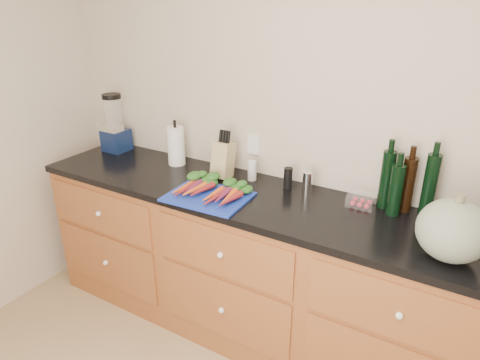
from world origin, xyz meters
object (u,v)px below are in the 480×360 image
Objects in this scene: squash at (453,230)px; knife_block at (223,160)px; cutting_board at (208,197)px; blender_appliance at (115,126)px; paper_towel at (176,146)px; tomato_box at (361,200)px; carrots at (212,189)px.

knife_block is at bearing 168.29° from squash.
knife_block reaches higher than cutting_board.
blender_appliance is 0.54m from paper_towel.
squash is 0.72× the size of blender_appliance.
tomato_box reaches higher than cutting_board.
paper_towel reaches higher than cutting_board.
tomato_box is at bearing 20.92° from carrots.
tomato_box is (0.75, 0.29, -0.00)m from carrots.
paper_towel is at bearing -179.53° from tomato_box.
cutting_board is 0.58m from paper_towel.
blender_appliance is at bearing -179.77° from paper_towel.
cutting_board is 0.33m from knife_block.
carrots is 1.21m from squash.
blender_appliance is at bearing -179.60° from tomato_box.
blender_appliance is 0.92m from knife_block.
paper_towel reaches higher than carrots.
blender_appliance is at bearing 164.82° from carrots.
cutting_board is at bearing -34.31° from paper_towel.
cutting_board is 3.17× the size of tomato_box.
carrots is 1.06m from blender_appliance.
cutting_board is 0.05m from carrots.
squash is at bearing 1.48° from cutting_board.
paper_towel is 0.38m from knife_block.
paper_towel is (-0.47, 0.28, 0.09)m from carrots.
squash is 0.55m from tomato_box.
knife_block is (-0.09, 0.26, 0.07)m from carrots.
blender_appliance reaches higher than cutting_board.
carrots is 1.82× the size of knife_block.
carrots is 0.28m from knife_block.
cutting_board is at bearing -178.52° from squash.
cutting_board is 1.07m from blender_appliance.
blender_appliance is at bearing 162.53° from cutting_board.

